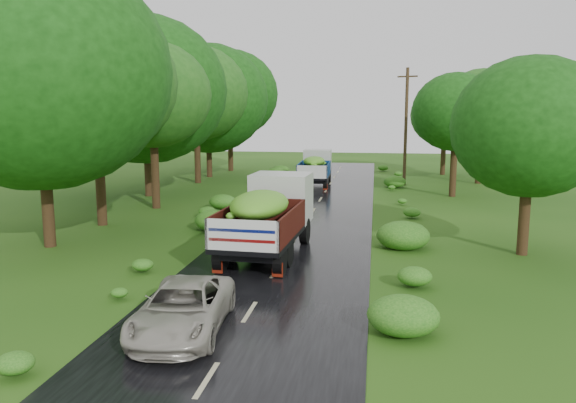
% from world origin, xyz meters
% --- Properties ---
extents(ground, '(120.00, 120.00, 0.00)m').
position_xyz_m(ground, '(0.00, 0.00, 0.00)').
color(ground, '#1D450E').
rests_on(ground, ground).
extents(road, '(6.50, 80.00, 0.02)m').
position_xyz_m(road, '(0.00, 5.00, 0.01)').
color(road, black).
rests_on(road, ground).
extents(road_lines, '(0.12, 69.60, 0.00)m').
position_xyz_m(road_lines, '(0.00, 6.00, 0.02)').
color(road_lines, '#BFB78C').
rests_on(road_lines, road).
extents(truck_near, '(2.80, 7.01, 2.90)m').
position_xyz_m(truck_near, '(-0.65, 6.47, 1.64)').
color(truck_near, black).
rests_on(truck_near, ground).
extents(truck_far, '(2.25, 6.04, 2.52)m').
position_xyz_m(truck_far, '(-1.03, 26.84, 1.43)').
color(truck_far, black).
rests_on(truck_far, ground).
extents(car, '(2.40, 4.57, 1.23)m').
position_xyz_m(car, '(-1.33, -1.62, 0.63)').
color(car, '#A8A395').
rests_on(car, road).
extents(utility_pole, '(1.44, 0.65, 8.58)m').
position_xyz_m(utility_pole, '(5.50, 28.05, 4.42)').
color(utility_pole, '#382616').
rests_on(utility_pole, ground).
extents(trees_left, '(6.33, 33.89, 9.04)m').
position_xyz_m(trees_left, '(-10.09, 20.86, 6.69)').
color(trees_left, black).
rests_on(trees_left, ground).
extents(trees_right, '(6.19, 31.03, 7.48)m').
position_xyz_m(trees_right, '(9.42, 23.93, 5.27)').
color(trees_right, black).
rests_on(trees_right, ground).
extents(shrubs, '(11.90, 44.00, 0.70)m').
position_xyz_m(shrubs, '(0.00, 14.00, 0.35)').
color(shrubs, '#1D5D16').
rests_on(shrubs, ground).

